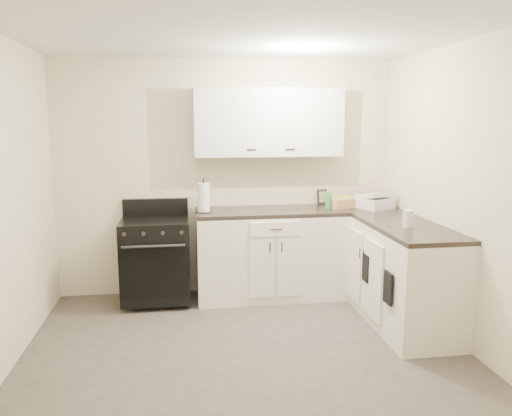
{
  "coord_description": "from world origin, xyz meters",
  "views": [
    {
      "loc": [
        -0.48,
        -3.55,
        1.86
      ],
      "look_at": [
        0.18,
        0.85,
        1.08
      ],
      "focal_mm": 35.0,
      "sensor_mm": 36.0,
      "label": 1
    }
  ],
  "objects": [
    {
      "name": "knife_block",
      "position": [
        -0.27,
        1.61,
        1.04
      ],
      "size": [
        0.11,
        0.1,
        0.19
      ],
      "primitive_type": "cube",
      "rotation": [
        0.0,
        0.0,
        0.35
      ],
      "color": "tan",
      "rests_on": "countertop_back"
    },
    {
      "name": "paper_towel",
      "position": [
        -0.27,
        1.47,
        1.09
      ],
      "size": [
        0.12,
        0.12,
        0.29
      ],
      "primitive_type": "cylinder",
      "rotation": [
        0.0,
        0.0,
        0.02
      ],
      "color": "white",
      "rests_on": "countertop_back"
    },
    {
      "name": "base_cabinets_back",
      "position": [
        0.43,
        1.5,
        0.45
      ],
      "size": [
        1.55,
        0.6,
        0.9
      ],
      "primitive_type": "cube",
      "color": "white",
      "rests_on": "floor"
    },
    {
      "name": "wicker_basket",
      "position": [
        1.22,
        1.54,
        0.99
      ],
      "size": [
        0.34,
        0.27,
        0.1
      ],
      "primitive_type": "cube",
      "rotation": [
        0.0,
        0.0,
        0.29
      ],
      "color": "tan",
      "rests_on": "countertop_right"
    },
    {
      "name": "wall_back",
      "position": [
        0.0,
        1.8,
        1.25
      ],
      "size": [
        3.6,
        0.0,
        3.6
      ],
      "primitive_type": "plane",
      "rotation": [
        1.57,
        0.0,
        0.0
      ],
      "color": "beige",
      "rests_on": "ground"
    },
    {
      "name": "ceiling",
      "position": [
        0.0,
        0.0,
        2.5
      ],
      "size": [
        3.6,
        3.6,
        0.0
      ],
      "primitive_type": "plane",
      "color": "white",
      "rests_on": "wall_back"
    },
    {
      "name": "countertop_back",
      "position": [
        0.43,
        1.5,
        0.92
      ],
      "size": [
        1.55,
        0.6,
        0.04
      ],
      "primitive_type": "cube",
      "color": "black",
      "rests_on": "base_cabinets_back"
    },
    {
      "name": "oven_mitt_near",
      "position": [
        1.18,
        0.18,
        0.5
      ],
      "size": [
        0.02,
        0.15,
        0.27
      ],
      "primitive_type": "cube",
      "color": "black",
      "rests_on": "base_cabinets_right"
    },
    {
      "name": "stove",
      "position": [
        -0.77,
        1.48,
        0.46
      ],
      "size": [
        0.68,
        0.58,
        0.82
      ],
      "primitive_type": "cube",
      "color": "black",
      "rests_on": "floor"
    },
    {
      "name": "base_cabinets_right",
      "position": [
        1.5,
        0.85,
        0.45
      ],
      "size": [
        0.6,
        1.9,
        0.9
      ],
      "primitive_type": "cube",
      "color": "white",
      "rests_on": "floor"
    },
    {
      "name": "floor",
      "position": [
        0.0,
        0.0,
        0.0
      ],
      "size": [
        3.6,
        3.6,
        0.0
      ],
      "primitive_type": "plane",
      "color": "#473F38",
      "rests_on": "ground"
    },
    {
      "name": "picture_frame",
      "position": [
        1.06,
        1.76,
        1.02
      ],
      "size": [
        0.14,
        0.07,
        0.17
      ],
      "primitive_type": "cube",
      "rotation": [
        -0.14,
        0.0,
        0.25
      ],
      "color": "black",
      "rests_on": "countertop_back"
    },
    {
      "name": "countertop_grill",
      "position": [
        1.54,
        1.42,
        1.0
      ],
      "size": [
        0.4,
        0.38,
        0.11
      ],
      "primitive_type": "cube",
      "rotation": [
        0.0,
        0.0,
        0.4
      ],
      "color": "white",
      "rests_on": "countertop_right"
    },
    {
      "name": "wall_right",
      "position": [
        1.8,
        0.0,
        1.25
      ],
      "size": [
        0.0,
        3.6,
        3.6
      ],
      "primitive_type": "plane",
      "rotation": [
        1.57,
        0.0,
        -1.57
      ],
      "color": "beige",
      "rests_on": "ground"
    },
    {
      "name": "countertop_right",
      "position": [
        1.5,
        0.85,
        0.92
      ],
      "size": [
        0.6,
        1.9,
        0.04
      ],
      "primitive_type": "cube",
      "color": "black",
      "rests_on": "base_cabinets_right"
    },
    {
      "name": "glass_jar",
      "position": [
        1.46,
        0.46,
        1.02
      ],
      "size": [
        0.11,
        0.11,
        0.15
      ],
      "primitive_type": "cylinder",
      "rotation": [
        0.0,
        0.0,
        -0.17
      ],
      "color": "silver",
      "rests_on": "countertop_right"
    },
    {
      "name": "soap_bottle",
      "position": [
        1.04,
        1.48,
        1.03
      ],
      "size": [
        0.07,
        0.07,
        0.18
      ],
      "primitive_type": "cylinder",
      "rotation": [
        0.0,
        0.0,
        0.2
      ],
      "color": "#389246",
      "rests_on": "countertop_back"
    },
    {
      "name": "oven_mitt_far",
      "position": [
        1.18,
        0.68,
        0.52
      ],
      "size": [
        0.02,
        0.15,
        0.25
      ],
      "primitive_type": "cube",
      "color": "black",
      "rests_on": "base_cabinets_right"
    },
    {
      "name": "upper_cabinets",
      "position": [
        0.43,
        1.65,
        1.84
      ],
      "size": [
        1.55,
        0.3,
        0.7
      ],
      "primitive_type": "cube",
      "color": "silver",
      "rests_on": "wall_back"
    },
    {
      "name": "wall_front",
      "position": [
        0.0,
        -1.8,
        1.25
      ],
      "size": [
        3.6,
        0.0,
        3.6
      ],
      "primitive_type": "plane",
      "rotation": [
        -1.57,
        0.0,
        0.0
      ],
      "color": "beige",
      "rests_on": "ground"
    }
  ]
}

